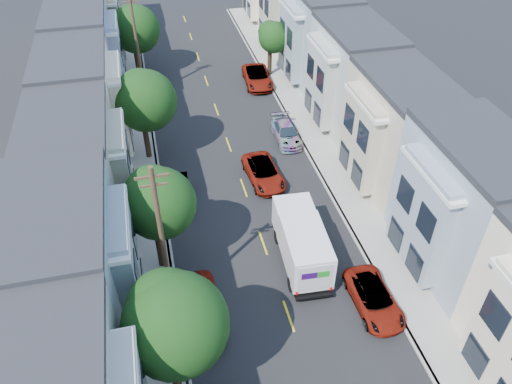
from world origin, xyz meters
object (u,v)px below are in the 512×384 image
at_px(utility_pole_far, 137,46).
at_px(parked_left_c, 199,309).
at_px(tree_b, 173,325).
at_px(tree_d, 144,101).
at_px(utility_pole_near, 163,246).
at_px(parked_left_d, 178,194).
at_px(fedex_truck, 302,242).
at_px(parked_right_c, 286,133).
at_px(parked_right_b, 374,299).
at_px(tree_far_r, 273,38).
at_px(tree_c, 158,204).
at_px(tree_e, 135,29).
at_px(parked_right_d, 257,77).
at_px(lead_sedan, 264,173).

height_order(utility_pole_far, parked_left_c, utility_pole_far).
distance_m(tree_b, tree_d, 20.82).
bearing_deg(utility_pole_near, parked_left_d, 81.68).
height_order(fedex_truck, parked_left_d, fedex_truck).
xyz_separation_m(utility_pole_near, parked_right_c, (11.20, 15.62, -4.46)).
relative_size(fedex_truck, parked_right_b, 1.33).
xyz_separation_m(tree_far_r, parked_right_b, (-1.99, -30.19, -3.33)).
bearing_deg(parked_right_c, parked_left_c, -118.92).
relative_size(tree_far_r, parked_right_c, 1.21).
bearing_deg(tree_c, tree_far_r, 61.36).
bearing_deg(tree_e, parked_right_d, -23.75).
height_order(tree_c, tree_d, tree_d).
xyz_separation_m(tree_b, parked_right_d, (11.20, 31.25, -4.65)).
relative_size(tree_e, parked_left_c, 1.36).
bearing_deg(utility_pole_far, parked_left_c, -87.02).
xyz_separation_m(tree_b, utility_pole_near, (0.00, 5.16, -0.26)).
relative_size(tree_c, utility_pole_far, 0.71).
bearing_deg(tree_far_r, lead_sedan, -106.94).
bearing_deg(utility_pole_near, tree_far_r, 64.57).
distance_m(tree_c, fedex_truck, 8.98).
xyz_separation_m(parked_left_d, parked_right_d, (9.80, 16.52, 0.04)).
distance_m(parked_left_c, parked_left_d, 10.48).
height_order(tree_d, tree_far_r, tree_d).
bearing_deg(tree_d, tree_far_r, 42.50).
bearing_deg(parked_right_b, tree_b, -166.87).
bearing_deg(fedex_truck, lead_sedan, 95.18).
bearing_deg(parked_right_d, parked_right_c, -86.18).
bearing_deg(parked_right_b, tree_e, 108.00).
xyz_separation_m(utility_pole_near, parked_right_d, (11.20, 26.09, -4.39)).
relative_size(fedex_truck, parked_right_c, 1.39).
distance_m(tree_c, tree_d, 12.08).
xyz_separation_m(tree_e, utility_pole_near, (0.00, -31.02, 0.35)).
height_order(tree_c, parked_left_c, tree_c).
relative_size(utility_pole_near, parked_right_b, 2.08).
relative_size(utility_pole_far, parked_left_c, 1.90).
height_order(tree_c, lead_sedan, tree_c).
relative_size(tree_d, tree_far_r, 1.33).
bearing_deg(fedex_truck, utility_pole_near, -163.16).
relative_size(tree_far_r, parked_right_d, 1.02).
distance_m(utility_pole_near, parked_left_c, 4.72).
xyz_separation_m(tree_c, tree_d, (0.00, 12.08, 0.09)).
height_order(lead_sedan, parked_left_c, parked_left_c).
distance_m(tree_c, utility_pole_far, 22.42).
bearing_deg(lead_sedan, utility_pole_far, 113.63).
bearing_deg(utility_pole_near, parked_right_d, 66.76).
bearing_deg(tree_e, parked_right_c, -53.96).
bearing_deg(parked_right_d, tree_c, -112.64).
relative_size(tree_c, parked_left_d, 1.65).
bearing_deg(utility_pole_near, parked_right_b, -12.31).
height_order(utility_pole_near, parked_left_c, utility_pole_near).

